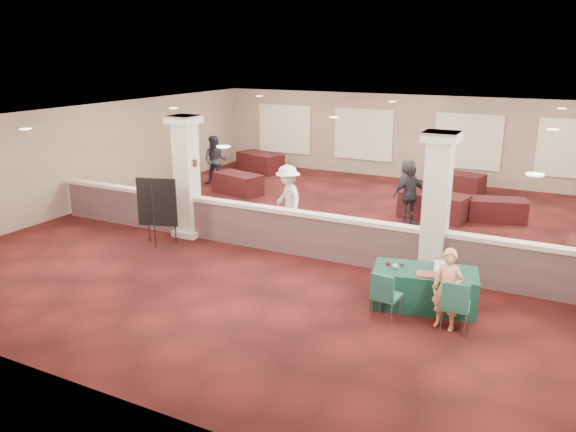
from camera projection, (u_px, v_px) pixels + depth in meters
The scene contains 32 objects.
ground at pixel (331, 238), 14.91m from camera, with size 16.00×16.00×0.00m, color #481312.
wall_back at pixel (414, 138), 21.29m from camera, with size 16.00×0.04×3.20m, color #7C6255.
wall_front at pixel (105, 295), 7.62m from camera, with size 16.00×0.04×3.20m, color #7C6255.
wall_left at pixel (101, 154), 17.93m from camera, with size 0.04×16.00×3.20m, color #7C6255.
ceiling at pixel (334, 117), 14.00m from camera, with size 16.00×16.00×0.02m, color white.
partition_wall at pixel (307, 233), 13.46m from camera, with size 15.60×0.28×1.10m.
column_left at pixel (187, 176), 14.68m from camera, with size 0.72×0.72×3.20m.
column_right at pixel (436, 206), 11.85m from camera, with size 0.72×0.72×3.20m.
sconce_left at pixel (177, 161), 14.70m from camera, with size 0.12×0.12×0.18m.
sconce_right at pixel (195, 163), 14.46m from camera, with size 0.12×0.12×0.18m.
near_table at pixel (424, 288), 10.84m from camera, with size 1.95×0.98×0.75m, color #0F372D.
conf_chair_main at pixel (455, 302), 9.75m from camera, with size 0.54×0.55×0.98m.
conf_chair_side at pixel (385, 293), 10.19m from camera, with size 0.52×0.53×0.95m.
easel_board at pixel (157, 203), 14.07m from camera, with size 1.00×0.61×1.75m.
woman at pixel (448, 289), 9.88m from camera, with size 0.54×0.36×1.49m, color #EC9366.
far_table_front_left at pixel (238, 184), 19.44m from camera, with size 1.73×0.87×0.70m, color black.
far_table_front_center at pixel (434, 206), 16.49m from camera, with size 1.91×0.96×0.78m, color black.
far_table_back_left at pixel (260, 162), 22.90m from camera, with size 1.92×0.96×0.78m, color black.
far_table_back_center at pixel (457, 183), 19.49m from camera, with size 1.76×0.88×0.72m, color black.
far_table_back_right at pixel (497, 210), 16.33m from camera, with size 1.61×0.81×0.65m, color black.
attendee_a at pixel (215, 161), 20.57m from camera, with size 0.87×0.48×1.81m, color black.
attendee_b at pixel (288, 199), 15.20m from camera, with size 1.18×0.54×1.85m, color beige.
attendee_c at pixel (409, 196), 15.77m from camera, with size 1.02×0.48×1.73m, color black.
attendee_d at pixel (407, 185), 17.22m from camera, with size 0.80×0.43×1.62m, color black.
laptop_base at pixel (442, 272), 10.61m from camera, with size 0.34×0.24×0.02m, color silver.
laptop_screen at pixel (443, 264), 10.68m from camera, with size 0.34×0.01×0.23m, color silver.
screen_glow at pixel (443, 265), 10.68m from camera, with size 0.31×0.00×0.20m, color silver.
knitting at pixel (428, 275), 10.48m from camera, with size 0.41×0.31×0.03m, color #D44822.
yarn_cream at pixel (395, 266), 10.77m from camera, with size 0.11×0.11×0.11m, color #C4B2A1.
yarn_red at pixel (388, 263), 10.95m from camera, with size 0.10×0.10×0.10m, color #5D1312.
yarn_grey at pixel (402, 263), 10.95m from camera, with size 0.11×0.11×0.11m, color #4A4A4F.
scissors at pixel (462, 279), 10.30m from camera, with size 0.12×0.03×0.01m, color red.
Camera 1 is at (5.39, -13.11, 4.79)m, focal length 35.00 mm.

